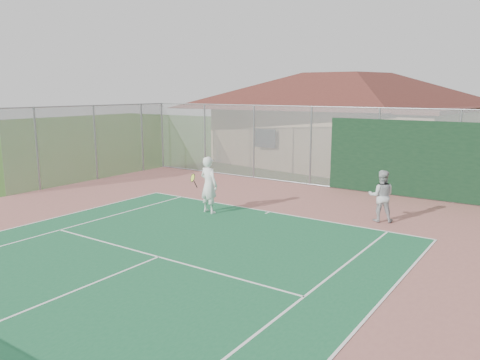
% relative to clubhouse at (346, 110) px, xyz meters
% --- Properties ---
extents(back_fence, '(20.08, 0.11, 3.53)m').
position_rel_clubhouse_xyz_m(back_fence, '(4.19, -6.59, -1.45)').
color(back_fence, gray).
rests_on(back_fence, ground).
extents(side_fence_left, '(0.08, 9.00, 3.50)m').
position_rel_clubhouse_xyz_m(side_fence_left, '(-7.92, -11.06, -1.36)').
color(side_fence_left, gray).
rests_on(side_fence_left, ground).
extents(clubhouse, '(15.29, 11.20, 6.13)m').
position_rel_clubhouse_xyz_m(clubhouse, '(0.00, 0.00, 0.00)').
color(clubhouse, tan).
rests_on(clubhouse, ground).
extents(bleachers, '(2.75, 1.70, 1.01)m').
position_rel_clubhouse_xyz_m(bleachers, '(-5.21, -2.74, -2.58)').
color(bleachers, '#AC3127').
rests_on(bleachers, ground).
extents(player_white_front, '(1.04, 0.75, 1.96)m').
position_rel_clubhouse_xyz_m(player_white_front, '(0.39, -12.96, -2.13)').
color(player_white_front, white).
rests_on(player_white_front, ground).
extents(player_grey_back, '(0.99, 0.88, 1.67)m').
position_rel_clubhouse_xyz_m(player_grey_back, '(5.62, -10.68, -2.28)').
color(player_grey_back, '#AFB2B5').
rests_on(player_grey_back, ground).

